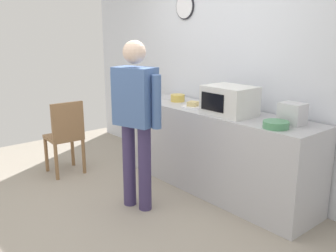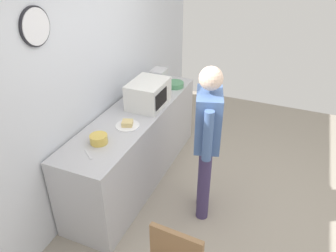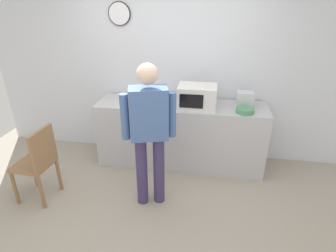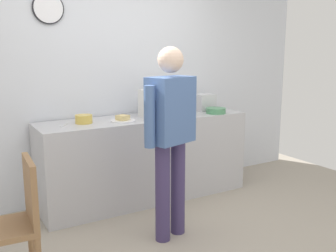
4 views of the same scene
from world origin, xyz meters
name	(u,v)px [view 2 (image 2 of 4)]	position (x,y,z in m)	size (l,w,h in m)	color
ground_plane	(226,217)	(0.00, 0.00, 0.00)	(6.00, 6.00, 0.00)	#9E9384
back_wall	(89,85)	(0.00, 1.60, 1.30)	(5.40, 0.13, 2.60)	silver
kitchen_counter	(136,146)	(0.25, 1.22, 0.47)	(2.34, 0.62, 0.93)	#B7B7BC
microwave	(148,94)	(0.47, 1.14, 1.08)	(0.50, 0.39, 0.30)	silver
sandwich_plate	(127,125)	(-0.05, 1.13, 0.95)	(0.25, 0.25, 0.07)	white
salad_bowl	(175,84)	(1.09, 1.05, 0.96)	(0.23, 0.23, 0.06)	#4C8E60
cereal_bowl	(99,139)	(-0.44, 1.23, 0.97)	(0.17, 0.17, 0.09)	gold
toaster	(159,77)	(1.10, 1.29, 1.03)	(0.22, 0.18, 0.20)	silver
fork_utensil	(88,154)	(-0.65, 1.22, 0.93)	(0.17, 0.02, 0.01)	silver
spoon_utensil	(143,82)	(1.06, 1.50, 0.93)	(0.17, 0.02, 0.01)	silver
person_standing	(207,135)	(0.02, 0.28, 0.99)	(0.57, 0.34, 1.69)	#3D325D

